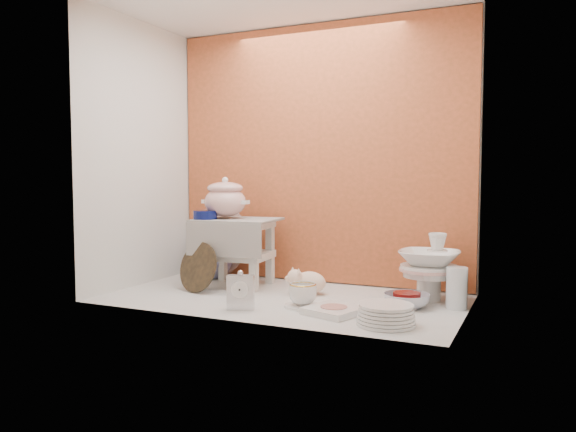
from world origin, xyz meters
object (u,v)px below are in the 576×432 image
porcelain_tower (429,266)px  step_stool (237,252)px  plush_pig (310,282)px  dinner_plate_stack (386,314)px  gold_rim_teacup (303,294)px  soup_tureen (225,198)px  floral_platter (218,240)px  crystal_bowl (407,301)px  blue_white_vase (212,256)px  mantel_clock (241,290)px

porcelain_tower → step_stool: bearing=-176.5°
plush_pig → dinner_plate_stack: 0.68m
dinner_plate_stack → step_stool: bearing=153.8°
step_stool → gold_rim_teacup: (0.55, -0.34, -0.13)m
soup_tureen → dinner_plate_stack: 1.25m
floral_platter → gold_rim_teacup: size_ratio=3.36×
crystal_bowl → blue_white_vase: bearing=166.4°
crystal_bowl → gold_rim_teacup: bearing=-156.1°
dinner_plate_stack → gold_rim_teacup: bearing=161.5°
step_stool → mantel_clock: bearing=-64.7°
step_stool → floral_platter: (-0.28, 0.25, 0.03)m
porcelain_tower → floral_platter: bearing=172.3°
mantel_clock → crystal_bowl: mantel_clock is taller
soup_tureen → step_stool: bearing=1.8°
dinner_plate_stack → crystal_bowl: bearing=88.4°
gold_rim_teacup → dinner_plate_stack: size_ratio=0.54×
plush_pig → step_stool: bearing=162.5°
blue_white_vase → crystal_bowl: size_ratio=1.25×
soup_tureen → blue_white_vase: (-0.20, 0.17, -0.37)m
mantel_clock → gold_rim_teacup: mantel_clock is taller
blue_white_vase → step_stool: bearing=-31.3°
step_stool → crystal_bowl: 1.02m
blue_white_vase → floral_platter: bearing=94.1°
gold_rim_teacup → crystal_bowl: (0.45, 0.20, -0.03)m
soup_tureen → crystal_bowl: (1.07, -0.14, -0.47)m
blue_white_vase → plush_pig: bearing=-16.1°
step_stool → soup_tureen: bearing=176.0°
plush_pig → floral_platter: bearing=146.8°
plush_pig → porcelain_tower: 0.62m
blue_white_vase → gold_rim_teacup: blue_white_vase is taller
step_stool → floral_platter: floral_platter is taller
floral_platter → gold_rim_teacup: floral_platter is taller
step_stool → crystal_bowl: bearing=-13.6°
soup_tureen → porcelain_tower: (1.14, 0.07, -0.33)m
blue_white_vase → porcelain_tower: 1.34m
floral_platter → dinner_plate_stack: bearing=-29.9°
floral_platter → dinner_plate_stack: (1.27, -0.73, -0.18)m
mantel_clock → gold_rim_teacup: bearing=13.0°
plush_pig → porcelain_tower: porcelain_tower is taller
blue_white_vase → mantel_clock: bearing=-49.2°
blue_white_vase → dinner_plate_stack: 1.42m
plush_pig → gold_rim_teacup: 0.30m
plush_pig → porcelain_tower: (0.60, 0.11, 0.11)m
gold_rim_teacup → soup_tureen: bearing=151.7°
step_stool → soup_tureen: 0.32m
mantel_clock → plush_pig: mantel_clock is taller
blue_white_vase → crystal_bowl: blue_white_vase is taller
floral_platter → mantel_clock: 0.96m
gold_rim_teacup → crystal_bowl: gold_rim_teacup is taller
gold_rim_teacup → crystal_bowl: 0.49m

